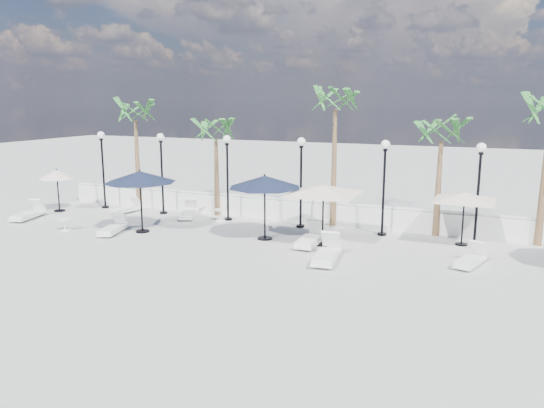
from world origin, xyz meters
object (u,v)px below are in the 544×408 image
at_px(lounger_1, 113,228).
at_px(lounger_6, 327,254).
at_px(parasol_navy_left, 140,177).
at_px(parasol_cream_sq_b, 465,193).
at_px(lounger_4, 310,239).
at_px(lounger_5, 471,259).
at_px(parasol_cream_sq_a, 323,185).
at_px(lounger_0, 28,214).
at_px(lounger_2, 126,209).
at_px(parasol_cream_small, 57,175).
at_px(parasol_navy_mid, 265,182).
at_px(lounger_3, 189,213).

relative_size(lounger_1, lounger_6, 0.89).
bearing_deg(parasol_navy_left, parasol_cream_sq_b, 13.99).
distance_m(lounger_4, parasol_cream_sq_b, 5.97).
height_order(lounger_5, lounger_6, lounger_6).
bearing_deg(lounger_5, lounger_6, -146.76).
relative_size(lounger_6, parasol_navy_left, 0.75).
height_order(lounger_5, parasol_cream_sq_a, parasol_cream_sq_a).
bearing_deg(lounger_1, lounger_5, -11.16).
xyz_separation_m(lounger_4, lounger_6, (1.17, -1.69, 0.01)).
height_order(lounger_0, lounger_2, lounger_0).
relative_size(lounger_2, parasol_cream_sq_b, 0.41).
bearing_deg(parasol_cream_sq_b, lounger_6, -135.35).
xyz_separation_m(lounger_2, parasol_cream_small, (-3.26, -0.99, 1.59)).
relative_size(lounger_4, parasol_navy_mid, 0.72).
bearing_deg(lounger_1, lounger_6, -17.54).
distance_m(lounger_4, lounger_6, 2.05).
height_order(lounger_5, parasol_navy_mid, parasol_navy_mid).
xyz_separation_m(lounger_5, parasol_cream_small, (-19.01, 1.34, 1.58)).
bearing_deg(lounger_1, lounger_3, 55.39).
distance_m(lounger_0, lounger_1, 5.37).
relative_size(lounger_0, lounger_3, 1.05).
bearing_deg(lounger_2, parasol_cream_small, -155.58).
distance_m(lounger_2, lounger_4, 10.28).
bearing_deg(lounger_0, parasol_navy_left, -12.98).
bearing_deg(lounger_6, lounger_3, 146.19).
distance_m(lounger_3, lounger_6, 8.88).
xyz_separation_m(lounger_0, lounger_3, (6.60, 3.17, -0.01)).
bearing_deg(lounger_3, parasol_navy_left, -118.17).
distance_m(lounger_6, parasol_cream_sq_b, 5.95).
bearing_deg(lounger_2, lounger_0, -130.98).
xyz_separation_m(parasol_navy_mid, parasol_cream_small, (-11.40, 0.87, -0.47)).
bearing_deg(parasol_navy_left, lounger_3, 83.93).
xyz_separation_m(lounger_1, lounger_4, (8.01, 1.45, 0.02)).
distance_m(lounger_1, lounger_5, 13.73).
bearing_deg(parasol_cream_sq_b, lounger_4, -156.11).
distance_m(lounger_5, parasol_cream_small, 19.12).
relative_size(parasol_navy_left, parasol_cream_sq_a, 0.59).
relative_size(lounger_6, parasol_navy_mid, 0.76).
distance_m(lounger_0, parasol_cream_sq_a, 13.94).
xyz_separation_m(parasol_navy_left, parasol_cream_small, (-6.27, 1.81, -0.49)).
xyz_separation_m(lounger_6, parasol_navy_mid, (-3.11, 1.87, 2.00)).
distance_m(lounger_1, lounger_2, 4.06).
height_order(lounger_2, parasol_navy_mid, parasol_navy_mid).
relative_size(lounger_3, lounger_4, 0.95).
distance_m(parasol_cream_sq_b, parasol_cream_small, 18.60).
bearing_deg(lounger_3, lounger_6, -49.01).
bearing_deg(parasol_navy_mid, parasol_navy_left, -169.64).
height_order(parasol_navy_mid, parasol_cream_sq_a, parasol_navy_mid).
xyz_separation_m(parasol_cream_sq_a, parasol_cream_small, (-13.74, 0.82, -0.48)).
bearing_deg(parasol_cream_sq_b, lounger_5, -80.18).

